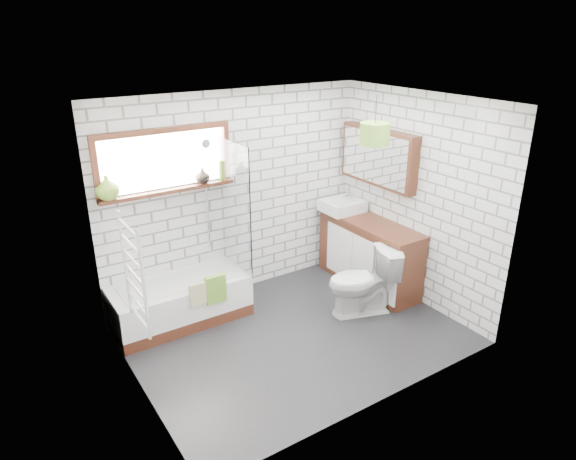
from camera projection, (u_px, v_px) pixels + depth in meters
floor at (296, 335)px, 5.64m from camera, size 3.40×2.60×0.01m
ceiling at (297, 102)px, 4.70m from camera, size 3.40×2.60×0.01m
wall_back at (236, 195)px, 6.18m from camera, size 3.40×0.01×2.50m
wall_front at (387, 279)px, 4.15m from camera, size 3.40×0.01×2.50m
wall_left at (128, 271)px, 4.30m from camera, size 0.01×2.60×2.50m
wall_right at (416, 200)px, 6.03m from camera, size 0.01×2.60×2.50m
window at (166, 161)px, 5.51m from camera, size 1.52×0.16×0.68m
towel_radiator at (134, 275)px, 4.34m from camera, size 0.06×0.52×1.00m
mirror_cabinet at (378, 157)px, 6.30m from camera, size 0.16×1.20×0.70m
shower_riser at (206, 194)px, 5.90m from camera, size 0.02×0.02×1.30m
bathtub at (180, 301)px, 5.82m from camera, size 1.52×0.67×0.49m
shower_screen at (235, 207)px, 5.82m from camera, size 0.02×0.72×1.50m
towel_green at (216, 289)px, 5.62m from camera, size 0.24×0.06×0.32m
towel_beige at (198, 294)px, 5.52m from camera, size 0.20×0.05×0.26m
vanity at (369, 253)px, 6.58m from camera, size 0.49×1.53×0.88m
basin at (342, 206)px, 6.75m from camera, size 0.51×0.44×0.15m
tap at (352, 200)px, 6.81m from camera, size 0.04×0.04×0.15m
toilet at (362, 282)px, 5.92m from camera, size 0.68×0.89×0.81m
vase_olive at (107, 189)px, 5.22m from camera, size 0.30×0.30×0.25m
vase_dark at (203, 177)px, 5.78m from camera, size 0.22×0.22×0.17m
bottle at (222, 172)px, 5.89m from camera, size 0.08×0.08×0.22m
pendant at (375, 134)px, 5.38m from camera, size 0.32×0.32×0.23m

